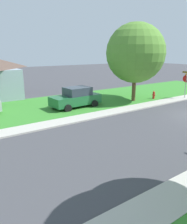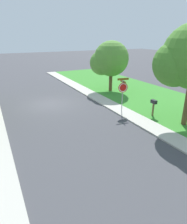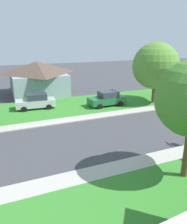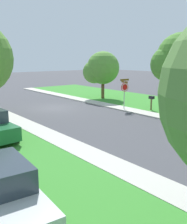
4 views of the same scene
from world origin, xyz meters
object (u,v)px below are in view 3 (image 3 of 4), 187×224
object	(u,v)px
car_silver_driveway_right	(36,101)
car_green_kerbside_mid	(107,99)
tree_across_right	(155,67)
house_right_setback	(38,77)
fire_hydrant	(171,99)

from	to	relation	value
car_silver_driveway_right	car_green_kerbside_mid	size ratio (longest dim) A/B	1.01
car_green_kerbside_mid	tree_across_right	bearing A→B (deg)	-97.45
car_silver_driveway_right	house_right_setback	world-z (taller)	house_right_setback
tree_across_right	fire_hydrant	world-z (taller)	tree_across_right
car_silver_driveway_right	house_right_setback	xyz separation A→B (m)	(7.49, -1.62, 1.50)
car_green_kerbside_mid	fire_hydrant	xyz separation A→B (m)	(-1.59, -8.10, -0.44)
car_silver_driveway_right	fire_hydrant	xyz separation A→B (m)	(-3.70, -15.94, -0.44)
car_silver_driveway_right	car_green_kerbside_mid	bearing A→B (deg)	-105.04
car_silver_driveway_right	car_green_kerbside_mid	xyz separation A→B (m)	(-2.11, -7.85, 0.00)
car_green_kerbside_mid	house_right_setback	distance (m)	11.55
car_green_kerbside_mid	house_right_setback	size ratio (longest dim) A/B	0.48
tree_across_right	house_right_setback	xyz separation A→B (m)	(10.38, 12.19, -1.98)
tree_across_right	house_right_setback	bearing A→B (deg)	49.59
car_green_kerbside_mid	tree_across_right	size ratio (longest dim) A/B	0.60
car_silver_driveway_right	car_green_kerbside_mid	world-z (taller)	same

